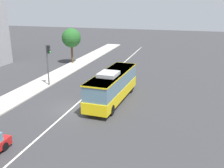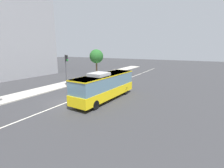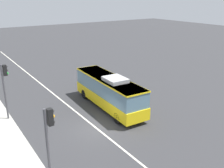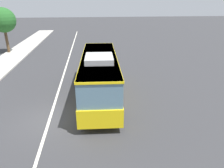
{
  "view_description": "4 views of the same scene",
  "coord_description": "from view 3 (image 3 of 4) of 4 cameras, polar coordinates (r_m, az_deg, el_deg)",
  "views": [
    {
      "loc": [
        -21.47,
        -10.56,
        10.02
      ],
      "look_at": [
        3.22,
        -3.2,
        1.85
      ],
      "focal_mm": 41.26,
      "sensor_mm": 36.0,
      "label": 1
    },
    {
      "loc": [
        -13.32,
        -13.46,
        6.15
      ],
      "look_at": [
        4.09,
        -3.69,
        1.79
      ],
      "focal_mm": 26.13,
      "sensor_mm": 36.0,
      "label": 2
    },
    {
      "loc": [
        -16.9,
        9.74,
        10.75
      ],
      "look_at": [
        3.76,
        -4.13,
        2.13
      ],
      "focal_mm": 41.12,
      "sensor_mm": 36.0,
      "label": 3
    },
    {
      "loc": [
        -11.42,
        -2.62,
        6.89
      ],
      "look_at": [
        1.3,
        -4.02,
        1.68
      ],
      "focal_mm": 33.5,
      "sensor_mm": 36.0,
      "label": 4
    }
  ],
  "objects": [
    {
      "name": "ground_plane",
      "position": [
        22.27,
        -3.49,
        -9.78
      ],
      "size": [
        160.0,
        160.0,
        0.0
      ],
      "primitive_type": "plane",
      "color": "#333335"
    },
    {
      "name": "sidewalk_kerb",
      "position": [
        20.15,
        -22.0,
        -14.46
      ],
      "size": [
        80.0,
        3.28,
        0.14
      ],
      "primitive_type": "cube",
      "color": "#B2ADA3",
      "rests_on": "ground_plane"
    },
    {
      "name": "lane_centre_line",
      "position": [
        22.27,
        -3.49,
        -9.77
      ],
      "size": [
        76.0,
        0.16,
        0.01
      ],
      "primitive_type": "cube",
      "color": "silver",
      "rests_on": "ground_plane"
    },
    {
      "name": "transit_bus",
      "position": [
        25.45,
        -0.68,
        -1.45
      ],
      "size": [
        10.11,
        3.0,
        3.46
      ],
      "rotation": [
        0.0,
        0.0,
        -0.05
      ],
      "color": "yellow",
      "rests_on": "ground_plane"
    },
    {
      "name": "traffic_light_mid_block",
      "position": [
        24.2,
        -22.68,
        0.32
      ],
      "size": [
        0.34,
        0.62,
        5.2
      ],
      "rotation": [
        0.0,
        0.0,
        -1.51
      ],
      "color": "#47474C",
      "rests_on": "ground_plane"
    },
    {
      "name": "traffic_light_far_corner",
      "position": [
        14.53,
        -13.75,
        -11.12
      ],
      "size": [
        0.33,
        0.62,
        5.2
      ],
      "rotation": [
        0.0,
        0.0,
        -1.54
      ],
      "color": "#47474C",
      "rests_on": "ground_plane"
    }
  ]
}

